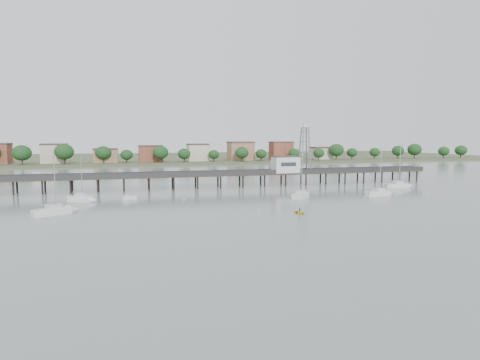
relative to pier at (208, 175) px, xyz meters
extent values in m
plane|color=slate|center=(0.00, -60.00, -3.79)|extent=(500.00, 500.00, 0.00)
cube|color=#2D2823|center=(0.00, 0.00, -0.04)|extent=(150.00, 5.00, 0.50)
cube|color=#333335|center=(0.00, -2.40, 0.76)|extent=(150.00, 0.12, 1.10)
cube|color=#333335|center=(0.00, 2.40, 0.76)|extent=(150.00, 0.12, 1.10)
cylinder|color=black|center=(0.00, -1.90, -1.99)|extent=(0.50, 0.50, 4.40)
cylinder|color=black|center=(0.00, 1.90, -1.99)|extent=(0.50, 0.50, 4.40)
cylinder|color=black|center=(73.00, -1.90, -1.99)|extent=(0.50, 0.50, 4.40)
cylinder|color=black|center=(73.00, 1.90, -1.99)|extent=(0.50, 0.50, 4.40)
cube|color=silver|center=(25.00, 0.00, 2.71)|extent=(8.00, 5.00, 5.00)
cube|color=#4C3833|center=(25.00, 0.00, 5.36)|extent=(8.40, 5.40, 0.30)
cube|color=slate|center=(31.50, 0.00, 14.36)|extent=(1.80, 1.80, 0.30)
cube|color=silver|center=(31.50, 0.00, 15.11)|extent=(0.90, 0.90, 1.20)
cube|color=silver|center=(-37.19, -34.31, -3.32)|extent=(6.51, 5.22, 1.65)
cone|color=silver|center=(-33.89, -32.33, -3.32)|extent=(3.43, 3.37, 2.39)
cube|color=silver|center=(-37.19, -34.31, -2.14)|extent=(3.33, 3.05, 0.75)
cylinder|color=#A5A8AA|center=(-36.82, -34.09, 3.28)|extent=(0.18, 0.18, 11.55)
cylinder|color=#A5A8AA|center=(-38.07, -34.84, -1.59)|extent=(3.14, 1.95, 0.12)
cube|color=silver|center=(54.89, -15.78, -3.32)|extent=(6.40, 2.84, 1.65)
cone|color=silver|center=(58.79, -16.04, -3.32)|extent=(2.76, 2.60, 2.43)
cube|color=silver|center=(54.89, -15.78, -2.14)|extent=(2.90, 2.13, 0.75)
cylinder|color=#A5A8AA|center=(55.32, -15.81, 3.37)|extent=(0.18, 0.18, 11.73)
cylinder|color=#A5A8AA|center=(53.85, -15.71, -1.59)|extent=(3.65, 0.36, 0.12)
cube|color=silver|center=(-33.89, -18.30, -3.32)|extent=(5.36, 4.12, 1.65)
cone|color=silver|center=(-31.12, -19.80, -3.32)|extent=(2.78, 2.72, 1.96)
cube|color=silver|center=(-33.89, -18.30, -2.14)|extent=(2.71, 2.44, 0.75)
cylinder|color=#A5A8AA|center=(-33.58, -18.46, 2.22)|extent=(0.18, 0.18, 9.44)
cylinder|color=#A5A8AA|center=(-34.62, -17.90, -1.59)|extent=(2.64, 1.50, 0.12)
cube|color=silver|center=(39.14, -28.92, -3.32)|extent=(6.23, 3.19, 1.65)
cone|color=silver|center=(42.81, -28.36, -3.32)|extent=(2.80, 2.66, 2.31)
cube|color=silver|center=(39.14, -28.92, -2.14)|extent=(2.89, 2.23, 0.75)
cylinder|color=#A5A8AA|center=(39.54, -28.86, 3.08)|extent=(0.18, 0.18, 11.15)
cylinder|color=#A5A8AA|center=(38.16, -29.07, -1.59)|extent=(3.45, 0.64, 0.12)
cube|color=silver|center=(18.11, -27.18, -3.32)|extent=(5.58, 5.29, 1.65)
cone|color=silver|center=(20.71, -24.88, -3.32)|extent=(3.16, 3.15, 2.16)
cube|color=silver|center=(18.11, -27.18, -2.14)|extent=(2.99, 2.92, 0.75)
cylinder|color=#A5A8AA|center=(18.40, -26.92, 2.70)|extent=(0.18, 0.18, 10.40)
cylinder|color=#A5A8AA|center=(17.42, -27.79, -1.59)|extent=(2.50, 2.23, 0.12)
cube|color=silver|center=(-22.95, -17.73, -3.46)|extent=(3.69, 2.34, 0.95)
cube|color=silver|center=(-23.68, -17.95, -2.89)|extent=(1.42, 1.42, 0.57)
imported|color=yellow|center=(9.42, -45.83, -3.79)|extent=(2.07, 1.06, 2.79)
imported|color=black|center=(9.42, -45.83, -3.79)|extent=(0.72, 1.03, 0.23)
ellipsoid|color=beige|center=(2.46, -40.88, -3.71)|extent=(0.56, 0.56, 0.39)
ellipsoid|color=beige|center=(51.34, -32.47, -3.71)|extent=(0.56, 0.56, 0.39)
ellipsoid|color=beige|center=(-32.58, -21.92, -3.71)|extent=(0.56, 0.56, 0.39)
ellipsoid|color=beige|center=(21.69, -16.80, -3.71)|extent=(0.56, 0.56, 0.39)
ellipsoid|color=beige|center=(-10.34, -22.74, -3.71)|extent=(0.56, 0.56, 0.39)
cube|color=#475133|center=(0.00, 185.00, -3.29)|extent=(500.00, 170.00, 1.40)
cube|color=brown|center=(-62.00, 123.00, 1.91)|extent=(13.00, 10.50, 9.00)
cube|color=brown|center=(-35.00, 123.00, 1.91)|extent=(13.00, 10.50, 9.00)
cube|color=brown|center=(-10.00, 123.00, 1.91)|extent=(13.00, 10.50, 9.00)
cube|color=brown|center=(18.00, 123.00, 1.91)|extent=(13.00, 10.50, 9.00)
cube|color=brown|center=(45.00, 123.00, 1.91)|extent=(13.00, 10.50, 9.00)
cube|color=brown|center=(72.00, 123.00, 1.91)|extent=(13.00, 10.50, 9.00)
cube|color=brown|center=(100.00, 123.00, 1.91)|extent=(13.00, 10.50, 9.00)
ellipsoid|color=#163718|center=(0.00, 111.00, 2.21)|extent=(8.00, 8.00, 6.80)
ellipsoid|color=#163718|center=(120.00, 111.00, 2.21)|extent=(8.00, 8.00, 6.80)
camera|label=1|loc=(-23.12, -117.96, 10.99)|focal=30.00mm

